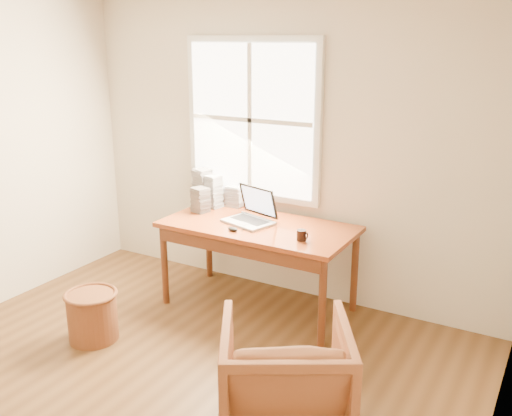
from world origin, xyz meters
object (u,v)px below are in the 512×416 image
Objects in this scene: wicker_stool at (93,317)px; coffee_mug at (301,235)px; desk at (258,227)px; cd_stack_a at (212,191)px; laptop at (248,205)px; armchair at (285,377)px.

coffee_mug is at bearing 35.82° from wicker_stool.
cd_stack_a is (-0.61, 0.23, 0.17)m from desk.
wicker_stool is at bearing -108.17° from laptop.
wicker_stool is 0.83× the size of laptop.
laptop is at bearing 149.22° from coffee_mug.
cd_stack_a is (0.22, 1.35, 0.71)m from wicker_stool.
laptop reaches higher than cd_stack_a.
wicker_stool is (-1.76, 0.20, -0.16)m from armchair.
armchair is at bearing -54.76° from desk.
desk is 0.20m from laptop.
coffee_mug is at bearing 0.62° from laptop.
wicker_stool is at bearing -99.11° from cd_stack_a.
armchair is 1.78m from wicker_stool.
coffee_mug is 0.28× the size of cd_stack_a.
laptop is at bearing 55.96° from wicker_stool.
coffee_mug is 1.17m from cd_stack_a.
armchair reaches higher than wicker_stool.
armchair is 2.25m from cd_stack_a.
desk is 1.65m from armchair.
desk is 4.25× the size of wicker_stool.
laptop reaches higher than desk.
desk is 0.51m from coffee_mug.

